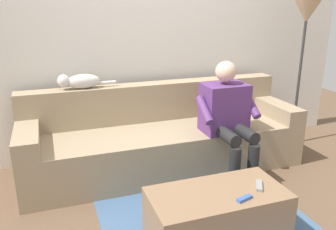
% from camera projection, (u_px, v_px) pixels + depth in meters
% --- Properties ---
extents(ground_plane, '(8.00, 8.00, 0.00)m').
position_uv_depth(ground_plane, '(192.00, 204.00, 2.85)').
color(ground_plane, brown).
extents(back_wall, '(4.68, 0.06, 2.57)m').
position_uv_depth(back_wall, '(147.00, 32.00, 3.57)').
color(back_wall, silver).
rests_on(back_wall, ground).
extents(couch, '(2.66, 0.80, 0.80)m').
position_uv_depth(couch, '(163.00, 139.00, 3.44)').
color(couch, '#9E896B').
rests_on(couch, ground).
extents(coffee_table, '(0.95, 0.48, 0.34)m').
position_uv_depth(coffee_table, '(217.00, 214.00, 2.42)').
color(coffee_table, '#8C6B4C').
rests_on(coffee_table, ground).
extents(person_solo_seated, '(0.55, 0.60, 1.08)m').
position_uv_depth(person_solo_seated, '(227.00, 114.00, 3.16)').
color(person_solo_seated, '#5B3370').
rests_on(person_solo_seated, ground).
extents(cat_on_backrest, '(0.54, 0.14, 0.15)m').
position_uv_depth(cat_on_backrest, '(80.00, 81.00, 3.25)').
color(cat_on_backrest, silver).
rests_on(cat_on_backrest, couch).
extents(remote_gray, '(0.11, 0.15, 0.02)m').
position_uv_depth(remote_gray, '(259.00, 185.00, 2.43)').
color(remote_gray, gray).
rests_on(remote_gray, coffee_table).
extents(remote_blue, '(0.12, 0.06, 0.02)m').
position_uv_depth(remote_blue, '(245.00, 198.00, 2.27)').
color(remote_blue, '#3860B7').
rests_on(remote_blue, coffee_table).
extents(floor_rug, '(1.53, 1.47, 0.01)m').
position_uv_depth(floor_rug, '(207.00, 223.00, 2.60)').
color(floor_rug, '#426084').
rests_on(floor_rug, ground).
extents(floor_lamp, '(0.27, 0.27, 1.61)m').
position_uv_depth(floor_lamp, '(305.00, 25.00, 3.67)').
color(floor_lamp, '#2D2D2D').
rests_on(floor_lamp, ground).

